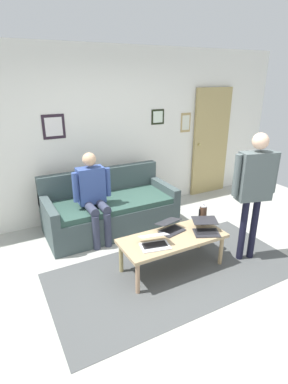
{
  "coord_description": "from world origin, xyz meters",
  "views": [
    {
      "loc": [
        1.74,
        2.44,
        2.26
      ],
      "look_at": [
        -0.03,
        -0.87,
        0.8
      ],
      "focal_mm": 28.24,
      "sensor_mm": 36.0,
      "label": 1
    }
  ],
  "objects_px": {
    "couch": "(110,210)",
    "person_standing": "(255,182)",
    "interior_door": "(211,142)",
    "coffee_table": "(173,240)",
    "french_press": "(203,214)",
    "laptop_right": "(206,228)",
    "laptop_left": "(171,228)",
    "person_seated": "(93,193)",
    "laptop_center": "(154,242)"
  },
  "relations": [
    {
      "from": "couch",
      "to": "person_standing",
      "type": "height_order",
      "value": "person_standing"
    },
    {
      "from": "interior_door",
      "to": "person_standing",
      "type": "xyz_separation_m",
      "value": [
        1.13,
        2.16,
        0.03
      ]
    },
    {
      "from": "interior_door",
      "to": "coffee_table",
      "type": "height_order",
      "value": "interior_door"
    },
    {
      "from": "french_press",
      "to": "person_standing",
      "type": "distance_m",
      "value": 0.76
    },
    {
      "from": "interior_door",
      "to": "laptop_right",
      "type": "relative_size",
      "value": 4.66
    },
    {
      "from": "interior_door",
      "to": "laptop_right",
      "type": "bearing_deg",
      "value": 49.84
    },
    {
      "from": "laptop_left",
      "to": "interior_door",
      "type": "bearing_deg",
      "value": -139.39
    },
    {
      "from": "coffee_table",
      "to": "person_seated",
      "type": "xyz_separation_m",
      "value": [
        0.59,
        -1.14,
        0.34
      ]
    },
    {
      "from": "interior_door",
      "to": "french_press",
      "type": "height_order",
      "value": "interior_door"
    },
    {
      "from": "laptop_left",
      "to": "french_press",
      "type": "distance_m",
      "value": 0.5
    },
    {
      "from": "laptop_right",
      "to": "person_standing",
      "type": "distance_m",
      "value": 0.81
    },
    {
      "from": "coffee_table",
      "to": "person_standing",
      "type": "height_order",
      "value": "person_standing"
    },
    {
      "from": "interior_door",
      "to": "coffee_table",
      "type": "xyz_separation_m",
      "value": [
        2.1,
        1.9,
        -0.63
      ]
    },
    {
      "from": "laptop_right",
      "to": "french_press",
      "type": "bearing_deg",
      "value": -119.19
    },
    {
      "from": "laptop_left",
      "to": "person_seated",
      "type": "bearing_deg",
      "value": -56.59
    },
    {
      "from": "coffee_table",
      "to": "laptop_right",
      "type": "bearing_deg",
      "value": 169.09
    },
    {
      "from": "interior_door",
      "to": "laptop_center",
      "type": "distance_m",
      "value": 3.15
    },
    {
      "from": "person_standing",
      "to": "person_seated",
      "type": "height_order",
      "value": "person_standing"
    },
    {
      "from": "interior_door",
      "to": "french_press",
      "type": "distance_m",
      "value": 2.39
    },
    {
      "from": "couch",
      "to": "laptop_right",
      "type": "xyz_separation_m",
      "value": [
        -0.7,
        1.45,
        0.18
      ]
    },
    {
      "from": "laptop_left",
      "to": "person_standing",
      "type": "relative_size",
      "value": 0.22
    },
    {
      "from": "laptop_right",
      "to": "person_standing",
      "type": "relative_size",
      "value": 0.27
    },
    {
      "from": "interior_door",
      "to": "person_seated",
      "type": "bearing_deg",
      "value": 15.81
    },
    {
      "from": "coffee_table",
      "to": "laptop_left",
      "type": "distance_m",
      "value": 0.18
    },
    {
      "from": "couch",
      "to": "laptop_left",
      "type": "relative_size",
      "value": 5.44
    },
    {
      "from": "interior_door",
      "to": "couch",
      "type": "bearing_deg",
      "value": 12.72
    },
    {
      "from": "interior_door",
      "to": "laptop_left",
      "type": "bearing_deg",
      "value": 40.61
    },
    {
      "from": "person_standing",
      "to": "person_seated",
      "type": "bearing_deg",
      "value": -41.92
    },
    {
      "from": "interior_door",
      "to": "laptop_right",
      "type": "height_order",
      "value": "interior_door"
    },
    {
      "from": "person_standing",
      "to": "person_seated",
      "type": "relative_size",
      "value": 1.29
    },
    {
      "from": "interior_door",
      "to": "person_seated",
      "type": "distance_m",
      "value": 2.82
    },
    {
      "from": "laptop_left",
      "to": "laptop_right",
      "type": "relative_size",
      "value": 0.82
    },
    {
      "from": "interior_door",
      "to": "laptop_right",
      "type": "xyz_separation_m",
      "value": [
        1.67,
        1.98,
        -0.54
      ]
    },
    {
      "from": "laptop_center",
      "to": "person_standing",
      "type": "height_order",
      "value": "person_standing"
    },
    {
      "from": "interior_door",
      "to": "coffee_table",
      "type": "relative_size",
      "value": 1.58
    },
    {
      "from": "coffee_table",
      "to": "french_press",
      "type": "bearing_deg",
      "value": -166.27
    },
    {
      "from": "couch",
      "to": "person_standing",
      "type": "bearing_deg",
      "value": 127.33
    },
    {
      "from": "laptop_left",
      "to": "laptop_center",
      "type": "height_order",
      "value": "laptop_center"
    },
    {
      "from": "laptop_center",
      "to": "person_standing",
      "type": "xyz_separation_m",
      "value": [
        -1.26,
        0.2,
        0.58
      ]
    },
    {
      "from": "coffee_table",
      "to": "laptop_center",
      "type": "xyz_separation_m",
      "value": [
        0.29,
        0.07,
        0.09
      ]
    },
    {
      "from": "laptop_right",
      "to": "person_seated",
      "type": "xyz_separation_m",
      "value": [
        1.02,
        -1.22,
        0.24
      ]
    },
    {
      "from": "interior_door",
      "to": "couch",
      "type": "height_order",
      "value": "interior_door"
    },
    {
      "from": "couch",
      "to": "laptop_center",
      "type": "xyz_separation_m",
      "value": [
        0.02,
        1.43,
        0.18
      ]
    },
    {
      "from": "laptop_right",
      "to": "person_seated",
      "type": "distance_m",
      "value": 1.61
    },
    {
      "from": "interior_door",
      "to": "coffee_table",
      "type": "distance_m",
      "value": 2.9
    },
    {
      "from": "interior_door",
      "to": "french_press",
      "type": "xyz_separation_m",
      "value": [
        1.55,
        1.76,
        -0.46
      ]
    },
    {
      "from": "interior_door",
      "to": "laptop_left",
      "type": "height_order",
      "value": "interior_door"
    },
    {
      "from": "coffee_table",
      "to": "laptop_right",
      "type": "xyz_separation_m",
      "value": [
        -0.43,
        0.08,
        0.09
      ]
    },
    {
      "from": "french_press",
      "to": "person_standing",
      "type": "bearing_deg",
      "value": 136.09
    },
    {
      "from": "person_seated",
      "to": "laptop_right",
      "type": "bearing_deg",
      "value": 129.99
    }
  ]
}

